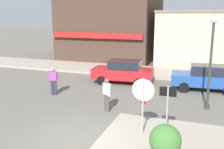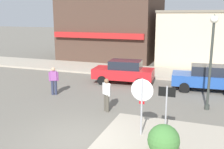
{
  "view_description": "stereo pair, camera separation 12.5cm",
  "coord_description": "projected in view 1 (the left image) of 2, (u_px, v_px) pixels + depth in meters",
  "views": [
    {
      "loc": [
        4.16,
        -7.93,
        4.49
      ],
      "look_at": [
        -0.23,
        4.5,
        1.5
      ],
      "focal_mm": 42.0,
      "sensor_mm": 36.0,
      "label": 1
    },
    {
      "loc": [
        4.28,
        -7.89,
        4.49
      ],
      "look_at": [
        -0.23,
        4.5,
        1.5
      ],
      "focal_mm": 42.0,
      "sensor_mm": 36.0,
      "label": 2
    }
  ],
  "objects": [
    {
      "name": "pedestrian_crossing_far",
      "position": [
        53.0,
        80.0,
        14.95
      ],
      "size": [
        0.53,
        0.36,
        1.61
      ],
      "color": "#2D334C",
      "rests_on": "ground"
    },
    {
      "name": "stop_sign",
      "position": [
        143.0,
        99.0,
        9.49
      ],
      "size": [
        0.82,
        0.07,
        2.3
      ],
      "color": "#9E9EA3",
      "rests_on": "ground"
    },
    {
      "name": "lamp_post",
      "position": [
        212.0,
        49.0,
        12.18
      ],
      "size": [
        0.36,
        0.36,
        4.54
      ],
      "color": "#333833",
      "rests_on": "ground"
    },
    {
      "name": "ground_plane",
      "position": [
        77.0,
        140.0,
        9.64
      ],
      "size": [
        160.0,
        160.0,
        0.0
      ],
      "primitive_type": "plane",
      "color": "#6B665B"
    },
    {
      "name": "parked_car_nearest",
      "position": [
        123.0,
        71.0,
        17.57
      ],
      "size": [
        4.12,
        2.11,
        1.56
      ],
      "color": "red",
      "rests_on": "ground"
    },
    {
      "name": "parked_car_second",
      "position": [
        206.0,
        77.0,
        15.89
      ],
      "size": [
        4.11,
        2.1,
        1.56
      ],
      "color": "#234C9E",
      "rests_on": "ground"
    },
    {
      "name": "one_way_sign",
      "position": [
        167.0,
        107.0,
        9.26
      ],
      "size": [
        0.6,
        0.06,
        2.1
      ],
      "color": "#9E9EA3",
      "rests_on": "ground"
    },
    {
      "name": "building_corner_shop",
      "position": [
        112.0,
        20.0,
        27.54
      ],
      "size": [
        9.46,
        9.18,
        8.03
      ],
      "color": "#473328",
      "rests_on": "ground"
    },
    {
      "name": "pedestrian_crossing_near",
      "position": [
        107.0,
        94.0,
        12.35
      ],
      "size": [
        0.49,
        0.4,
        1.61
      ],
      "color": "#4C473D",
      "rests_on": "ground"
    },
    {
      "name": "building_storefront_left_near",
      "position": [
        192.0,
        37.0,
        25.0
      ],
      "size": [
        5.94,
        7.65,
        4.9
      ],
      "color": "beige",
      "rests_on": "ground"
    },
    {
      "name": "planter",
      "position": [
        165.0,
        145.0,
        8.13
      ],
      "size": [
        1.1,
        1.1,
        1.23
      ],
      "color": "#ADA38E",
      "rests_on": "ground"
    },
    {
      "name": "kerb_far",
      "position": [
        147.0,
        72.0,
        20.91
      ],
      "size": [
        80.0,
        4.0,
        0.15
      ],
      "primitive_type": "cube",
      "color": "#A89E8C",
      "rests_on": "ground"
    }
  ]
}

